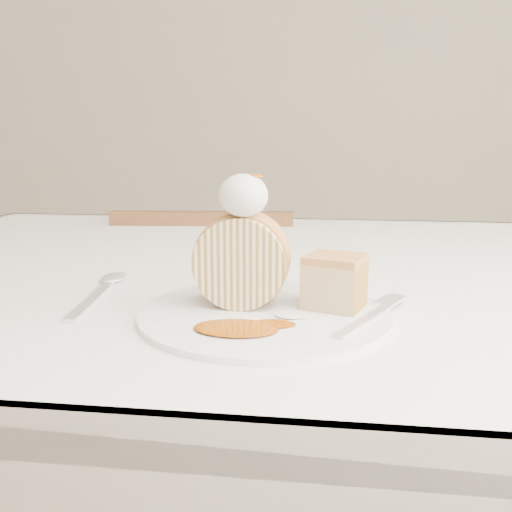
# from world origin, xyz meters

# --- Properties ---
(table) EXTENTS (1.40, 0.90, 0.75)m
(table) POSITION_xyz_m (0.00, 0.20, 0.66)
(table) COLOR silver
(table) RESTS_ON ground
(chair_far) EXTENTS (0.40, 0.40, 0.78)m
(chair_far) POSITION_xyz_m (-0.23, 0.62, 0.44)
(chair_far) COLOR brown
(chair_far) RESTS_ON ground
(plate) EXTENTS (0.32, 0.32, 0.01)m
(plate) POSITION_xyz_m (-0.03, -0.04, 0.75)
(plate) COLOR white
(plate) RESTS_ON table
(roulade_slice) EXTENTS (0.09, 0.05, 0.09)m
(roulade_slice) POSITION_xyz_m (-0.06, -0.02, 0.80)
(roulade_slice) COLOR beige
(roulade_slice) RESTS_ON plate
(cake_chunk) EXTENTS (0.07, 0.07, 0.05)m
(cake_chunk) POSITION_xyz_m (0.04, -0.01, 0.78)
(cake_chunk) COLOR #B88345
(cake_chunk) RESTS_ON plate
(whipped_cream) EXTENTS (0.05, 0.05, 0.04)m
(whipped_cream) POSITION_xyz_m (-0.05, -0.03, 0.87)
(whipped_cream) COLOR silver
(whipped_cream) RESTS_ON roulade_slice
(caramel_drizzle) EXTENTS (0.02, 0.02, 0.01)m
(caramel_drizzle) POSITION_xyz_m (-0.05, -0.02, 0.89)
(caramel_drizzle) COLOR #8A3D05
(caramel_drizzle) RESTS_ON whipped_cream
(caramel_pool) EXTENTS (0.09, 0.07, 0.00)m
(caramel_pool) POSITION_xyz_m (-0.05, -0.10, 0.76)
(caramel_pool) COLOR #8A3D05
(caramel_pool) RESTS_ON plate
(fork) EXTENTS (0.09, 0.14, 0.00)m
(fork) POSITION_xyz_m (0.06, -0.06, 0.76)
(fork) COLOR silver
(fork) RESTS_ON plate
(spoon) EXTENTS (0.04, 0.18, 0.00)m
(spoon) POSITION_xyz_m (-0.23, -0.01, 0.75)
(spoon) COLOR silver
(spoon) RESTS_ON table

